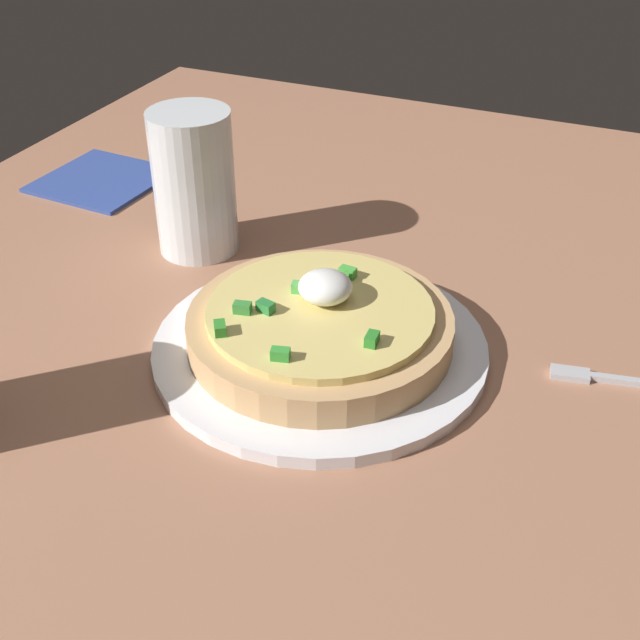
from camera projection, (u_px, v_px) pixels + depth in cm
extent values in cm
cube|color=#A26E52|center=(275.00, 327.00, 68.94)|extent=(104.90, 82.90, 3.18)
cylinder|color=white|center=(320.00, 347.00, 62.99)|extent=(25.31, 25.31, 1.01)
cylinder|color=tan|center=(320.00, 329.00, 62.02)|extent=(19.89, 19.89, 2.42)
cylinder|color=#DEC671|center=(320.00, 312.00, 61.16)|extent=(16.91, 16.91, 0.65)
ellipsoid|color=white|center=(325.00, 287.00, 61.29)|extent=(4.04, 4.04, 2.23)
cube|color=#378A39|center=(242.00, 308.00, 60.28)|extent=(1.06, 1.42, 0.80)
cube|color=green|center=(280.00, 354.00, 55.61)|extent=(1.11, 1.44, 0.80)
cube|color=#51B250|center=(300.00, 288.00, 62.57)|extent=(1.05, 1.42, 0.80)
cube|color=#2B8529|center=(372.00, 339.00, 57.04)|extent=(1.33, 0.88, 0.80)
cube|color=green|center=(348.00, 272.00, 64.42)|extent=(0.93, 1.35, 0.80)
cube|color=green|center=(338.00, 282.00, 63.26)|extent=(1.03, 1.41, 0.80)
cube|color=#2F892B|center=(220.00, 328.00, 58.12)|extent=(1.51, 1.38, 0.80)
cube|color=#297D38|center=(266.00, 307.00, 60.40)|extent=(1.08, 1.43, 0.80)
cylinder|color=silver|center=(194.00, 183.00, 73.24)|extent=(7.28, 7.28, 12.97)
cylinder|color=#421E0C|center=(197.00, 210.00, 74.72)|extent=(6.40, 6.40, 6.89)
cube|color=#B7B7BC|center=(570.00, 374.00, 60.70)|extent=(1.90, 3.01, 0.50)
cube|color=#2F4692|center=(102.00, 180.00, 88.57)|extent=(12.61, 12.61, 0.40)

